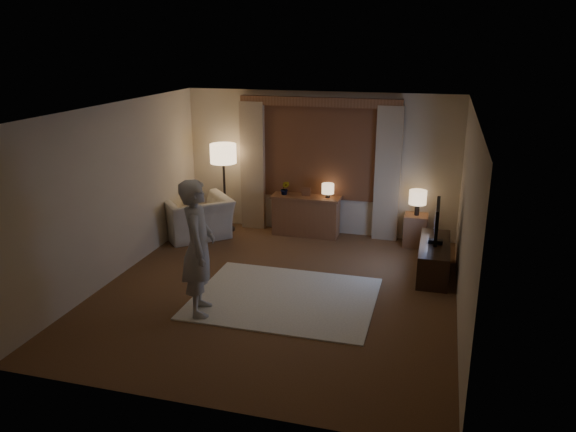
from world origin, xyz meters
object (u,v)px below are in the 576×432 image
(sideboard, at_px, (306,216))
(tv_stand, at_px, (434,259))
(person, at_px, (198,248))
(side_table, at_px, (415,230))
(armchair, at_px, (197,218))

(sideboard, xyz_separation_m, tv_stand, (2.33, -1.25, -0.10))
(tv_stand, bearing_deg, person, -143.62)
(tv_stand, height_order, person, person)
(side_table, bearing_deg, tv_stand, -73.79)
(side_table, bearing_deg, sideboard, 178.56)
(person, bearing_deg, armchair, 6.62)
(sideboard, height_order, tv_stand, sideboard)
(sideboard, bearing_deg, side_table, -1.44)
(side_table, distance_m, person, 4.28)
(sideboard, relative_size, armchair, 1.05)
(sideboard, height_order, side_table, sideboard)
(sideboard, relative_size, side_table, 2.14)
(armchair, distance_m, side_table, 3.91)
(sideboard, relative_size, tv_stand, 0.86)
(armchair, distance_m, person, 3.06)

